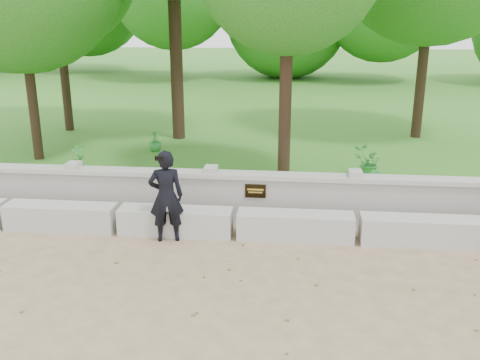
% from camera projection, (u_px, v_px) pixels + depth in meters
% --- Properties ---
extents(ground, '(80.00, 80.00, 0.00)m').
position_uv_depth(ground, '(219.00, 293.00, 7.13)').
color(ground, tan).
rests_on(ground, ground).
extents(lawn, '(40.00, 22.00, 0.25)m').
position_uv_depth(lawn, '(270.00, 107.00, 20.37)').
color(lawn, '#427224').
rests_on(lawn, ground).
extents(concrete_bench, '(11.90, 0.45, 0.45)m').
position_uv_depth(concrete_bench, '(235.00, 224.00, 8.86)').
color(concrete_bench, '#AAA8A1').
rests_on(concrete_bench, ground).
extents(parapet_wall, '(12.50, 0.35, 0.90)m').
position_uv_depth(parapet_wall, '(239.00, 196.00, 9.45)').
color(parapet_wall, '#A09E97').
rests_on(parapet_wall, ground).
extents(man_main, '(0.63, 0.58, 1.52)m').
position_uv_depth(man_main, '(166.00, 196.00, 8.56)').
color(man_main, black).
rests_on(man_main, ground).
extents(shrub_a, '(0.34, 0.36, 0.56)m').
position_uv_depth(shrub_a, '(79.00, 158.00, 11.66)').
color(shrub_a, '#2D8734').
rests_on(shrub_a, lawn).
extents(shrub_b, '(0.38, 0.38, 0.54)m').
position_uv_depth(shrub_b, '(376.00, 185.00, 9.86)').
color(shrub_b, '#2D8734').
rests_on(shrub_b, lawn).
extents(shrub_c, '(0.72, 0.67, 0.64)m').
position_uv_depth(shrub_c, '(368.00, 163.00, 11.15)').
color(shrub_c, '#2D8734').
rests_on(shrub_c, lawn).
extents(shrub_d, '(0.34, 0.36, 0.54)m').
position_uv_depth(shrub_d, '(155.00, 140.00, 13.32)').
color(shrub_d, '#2D8734').
rests_on(shrub_d, lawn).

